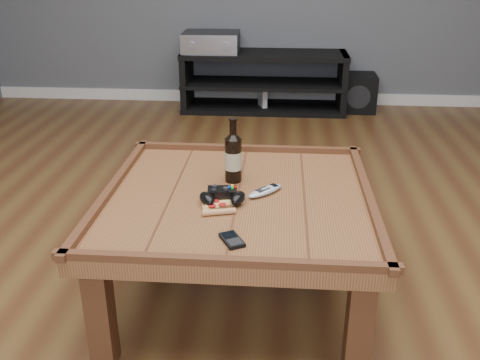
# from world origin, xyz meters

# --- Properties ---
(ground) EXTENTS (6.00, 6.00, 0.00)m
(ground) POSITION_xyz_m (0.00, 0.00, 0.00)
(ground) COLOR #472814
(ground) RESTS_ON ground
(baseboard) EXTENTS (5.00, 0.02, 0.10)m
(baseboard) POSITION_xyz_m (0.00, 2.99, 0.05)
(baseboard) COLOR silver
(baseboard) RESTS_ON ground
(coffee_table) EXTENTS (1.03, 1.03, 0.48)m
(coffee_table) POSITION_xyz_m (0.00, 0.00, 0.39)
(coffee_table) COLOR #563718
(coffee_table) RESTS_ON ground
(media_console) EXTENTS (1.40, 0.45, 0.50)m
(media_console) POSITION_xyz_m (0.00, 2.75, 0.25)
(media_console) COLOR black
(media_console) RESTS_ON ground
(beer_bottle) EXTENTS (0.07, 0.07, 0.26)m
(beer_bottle) POSITION_xyz_m (-0.03, 0.13, 0.55)
(beer_bottle) COLOR black
(beer_bottle) RESTS_ON coffee_table
(game_controller) EXTENTS (0.19, 0.14, 0.05)m
(game_controller) POSITION_xyz_m (-0.05, -0.06, 0.47)
(game_controller) COLOR black
(game_controller) RESTS_ON coffee_table
(pizza_slice) EXTENTS (0.18, 0.24, 0.02)m
(pizza_slice) POSITION_xyz_m (-0.07, -0.10, 0.46)
(pizza_slice) COLOR tan
(pizza_slice) RESTS_ON coffee_table
(smartphone) EXTENTS (0.09, 0.11, 0.01)m
(smartphone) POSITION_xyz_m (0.01, -0.35, 0.46)
(smartphone) COLOR black
(smartphone) RESTS_ON coffee_table
(remote_control) EXTENTS (0.15, 0.15, 0.02)m
(remote_control) POSITION_xyz_m (0.10, 0.02, 0.46)
(remote_control) COLOR #9DA3AA
(remote_control) RESTS_ON coffee_table
(av_receiver) EXTENTS (0.47, 0.40, 0.16)m
(av_receiver) POSITION_xyz_m (-0.45, 2.74, 0.58)
(av_receiver) COLOR black
(av_receiver) RESTS_ON media_console
(subwoofer) EXTENTS (0.32, 0.32, 0.31)m
(subwoofer) POSITION_xyz_m (0.81, 2.80, 0.16)
(subwoofer) COLOR black
(subwoofer) RESTS_ON ground
(game_console) EXTENTS (0.14, 0.18, 0.21)m
(game_console) POSITION_xyz_m (-0.01, 2.72, 0.09)
(game_console) COLOR gray
(game_console) RESTS_ON ground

